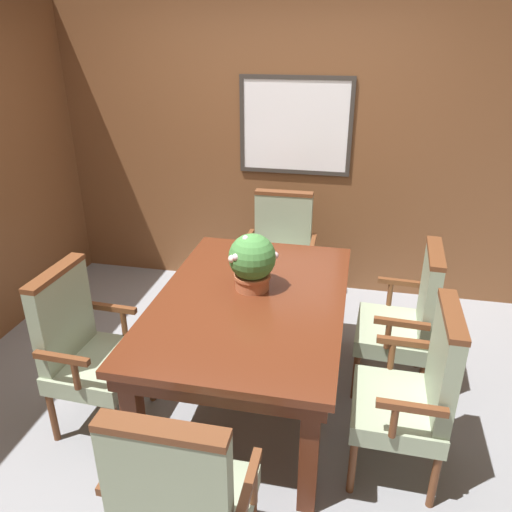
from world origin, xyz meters
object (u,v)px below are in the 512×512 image
at_px(chair_head_near, 180,500).
at_px(chair_right_far, 407,317).
at_px(chair_head_far, 281,250).
at_px(chair_right_near, 415,390).
at_px(dining_table, 251,311).
at_px(chair_left_near, 84,345).
at_px(potted_plant, 252,261).

bearing_deg(chair_head_near, chair_right_far, -120.83).
xyz_separation_m(chair_head_far, chair_right_near, (0.96, -1.60, 0.00)).
height_order(dining_table, chair_head_far, chair_head_far).
bearing_deg(chair_head_far, chair_left_near, -119.90).
distance_m(chair_head_far, chair_head_near, 2.47).
relative_size(chair_head_far, chair_head_near, 1.00).
bearing_deg(chair_head_near, chair_right_near, -137.59).
distance_m(dining_table, chair_right_near, 1.02).
bearing_deg(chair_right_far, dining_table, -66.63).
relative_size(dining_table, chair_right_near, 1.68).
bearing_deg(dining_table, chair_right_near, -21.86).
height_order(chair_right_far, chair_right_near, same).
distance_m(chair_head_near, chair_right_near, 1.28).
bearing_deg(chair_right_near, chair_head_near, -46.75).
bearing_deg(chair_left_near, potted_plant, -59.82).
distance_m(chair_head_far, chair_right_near, 1.87).
bearing_deg(chair_head_far, chair_head_near, -90.38).
bearing_deg(potted_plant, dining_table, -82.33).
height_order(chair_head_near, potted_plant, potted_plant).
xyz_separation_m(chair_right_near, potted_plant, (-0.96, 0.49, 0.41)).
bearing_deg(chair_right_near, chair_left_near, -89.45).
bearing_deg(chair_head_near, dining_table, -90.27).
xyz_separation_m(dining_table, chair_head_near, (-0.01, -1.24, -0.13)).
distance_m(chair_head_far, chair_left_near, 1.83).
height_order(dining_table, chair_right_near, chair_right_near).
height_order(chair_right_far, chair_head_far, same).
bearing_deg(chair_head_far, chair_right_far, -42.91).
height_order(chair_head_far, chair_left_near, same).
bearing_deg(chair_head_near, potted_plant, -89.63).
distance_m(dining_table, chair_left_near, 0.99).
bearing_deg(chair_left_near, chair_head_near, -131.97).
bearing_deg(chair_head_far, dining_table, -89.84).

